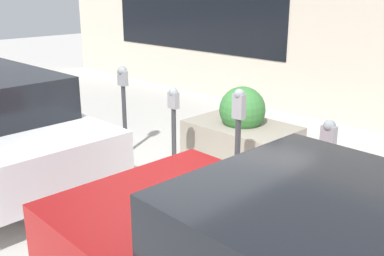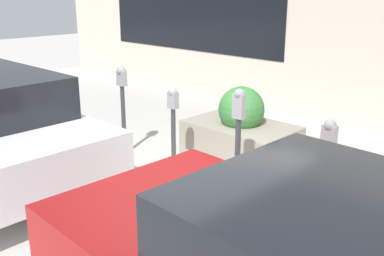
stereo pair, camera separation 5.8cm
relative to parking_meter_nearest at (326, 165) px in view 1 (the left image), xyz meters
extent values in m
plane|color=beige|center=(1.78, 0.33, -0.82)|extent=(40.00, 40.00, 0.00)
cube|color=gold|center=(1.78, 0.41, -0.80)|extent=(19.00, 0.16, 0.04)
cube|color=beige|center=(1.78, -4.14, 1.37)|extent=(19.00, 0.15, 4.38)
cylinder|color=#38383D|center=(0.00, 0.00, -0.31)|extent=(0.08, 0.08, 1.03)
cube|color=#99999E|center=(0.00, 0.00, 0.32)|extent=(0.15, 0.09, 0.23)
sphere|color=gray|center=(0.00, 0.00, 0.44)|extent=(0.13, 0.13, 0.13)
cylinder|color=#38383D|center=(1.20, 0.00, -0.28)|extent=(0.07, 0.07, 1.09)
cube|color=#99999E|center=(1.20, 0.00, 0.42)|extent=(0.15, 0.09, 0.31)
sphere|color=gray|center=(1.20, 0.00, 0.58)|extent=(0.13, 0.13, 0.13)
cylinder|color=#38383D|center=(2.40, -0.03, -0.33)|extent=(0.07, 0.07, 0.99)
cube|color=#99999E|center=(2.40, -0.03, 0.29)|extent=(0.15, 0.09, 0.23)
sphere|color=gray|center=(2.40, -0.03, 0.40)|extent=(0.13, 0.13, 0.13)
cylinder|color=#38383D|center=(3.56, -0.02, -0.25)|extent=(0.07, 0.07, 1.15)
cube|color=#99999E|center=(3.56, -0.02, 0.44)|extent=(0.17, 0.09, 0.23)
sphere|color=gray|center=(3.56, -0.02, 0.56)|extent=(0.14, 0.14, 0.14)
cube|color=gray|center=(2.12, -1.24, -0.54)|extent=(1.69, 1.10, 0.56)
sphere|color=#387A38|center=(2.12, -1.24, -0.03)|extent=(0.73, 0.73, 0.73)
cylinder|color=black|center=(0.19, 1.09, -0.50)|extent=(0.65, 0.22, 0.65)
cylinder|color=black|center=(5.87, 1.05, -0.50)|extent=(0.64, 0.24, 0.64)
cylinder|color=black|center=(2.97, 1.05, -0.50)|extent=(0.64, 0.24, 0.64)
camera|label=1|loc=(-2.11, 4.14, 1.81)|focal=42.00mm
camera|label=2|loc=(-2.07, 4.18, 1.81)|focal=42.00mm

